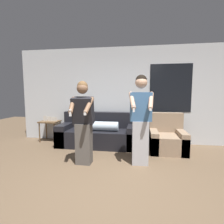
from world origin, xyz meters
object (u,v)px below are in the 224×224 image
person_right (141,119)px  armchair (167,139)px  couch (99,134)px  person_left (83,122)px  side_table (50,124)px

person_right → armchair: bearing=54.6°
person_right → couch: bearing=135.0°
armchair → person_left: bearing=-148.2°
armchair → person_left: (-1.77, -1.10, 0.55)m
armchair → side_table: size_ratio=1.22×
side_table → person_right: bearing=-26.3°
couch → armchair: 1.77m
couch → side_table: bearing=172.9°
armchair → couch: bearing=174.2°
armchair → person_left: person_left is taller
couch → person_left: (-0.01, -1.28, 0.53)m
couch → person_right: 1.67m
armchair → person_right: size_ratio=0.52×
couch → person_left: bearing=-90.4°
side_table → person_right: size_ratio=0.42×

